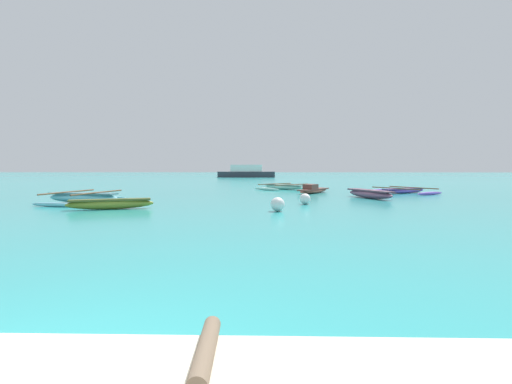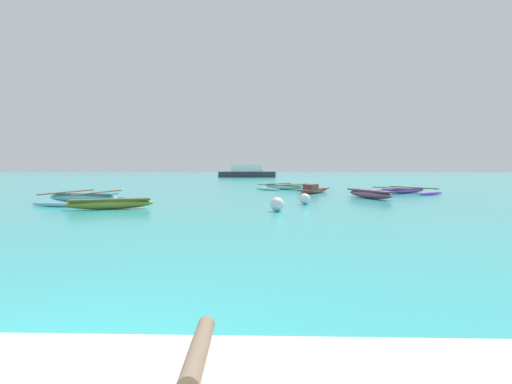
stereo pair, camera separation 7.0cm
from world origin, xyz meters
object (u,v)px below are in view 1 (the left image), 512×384
(driftwood_0, at_px, (206,350))
(mooring_buoy_0, at_px, (305,199))
(moored_boat_3, at_px, (110,203))
(moored_boat_1, at_px, (313,190))
(mooring_buoy_1, at_px, (278,204))
(moored_boat_2, at_px, (283,187))
(moored_boat_5, at_px, (370,194))
(distant_ferry, at_px, (246,172))
(moored_boat_4, at_px, (83,198))
(moored_boat_0, at_px, (404,191))

(driftwood_0, bearing_deg, mooring_buoy_0, 81.40)
(moored_boat_3, xyz_separation_m, mooring_buoy_0, (8.13, 2.32, 0.02))
(moored_boat_1, height_order, mooring_buoy_1, moored_boat_1)
(moored_boat_2, height_order, moored_boat_5, moored_boat_5)
(mooring_buoy_1, relative_size, distant_ferry, 0.06)
(mooring_buoy_0, relative_size, mooring_buoy_1, 0.92)
(moored_boat_2, relative_size, moored_boat_4, 1.01)
(moored_boat_2, relative_size, driftwood_0, 4.03)
(moored_boat_4, relative_size, mooring_buoy_1, 8.17)
(mooring_buoy_1, bearing_deg, distant_ferry, 94.27)
(driftwood_0, bearing_deg, moored_boat_4, 117.97)
(moored_boat_2, relative_size, moored_boat_5, 1.25)
(moored_boat_0, height_order, distant_ferry, distant_ferry)
(moored_boat_1, bearing_deg, moored_boat_3, 168.35)
(moored_boat_3, bearing_deg, moored_boat_4, 110.98)
(moored_boat_0, xyz_separation_m, moored_boat_4, (-17.75, -7.40, 0.08))
(moored_boat_1, height_order, moored_boat_4, moored_boat_1)
(moored_boat_2, height_order, distant_ferry, distant_ferry)
(mooring_buoy_1, bearing_deg, moored_boat_1, 76.26)
(moored_boat_0, xyz_separation_m, moored_boat_3, (-15.32, -10.21, 0.06))
(mooring_buoy_0, xyz_separation_m, distant_ferry, (-5.06, 46.80, 0.58))
(moored_boat_3, bearing_deg, moored_boat_1, 27.26)
(moored_boat_1, height_order, driftwood_0, moored_boat_1)
(moored_boat_2, xyz_separation_m, moored_boat_5, (4.39, -8.50, 0.06))
(moored_boat_0, bearing_deg, driftwood_0, -144.11)
(moored_boat_4, bearing_deg, moored_boat_3, -37.79)
(mooring_buoy_0, distance_m, distant_ferry, 47.08)
(moored_boat_1, xyz_separation_m, moored_boat_2, (-1.76, 4.39, -0.02))
(moored_boat_2, xyz_separation_m, mooring_buoy_0, (0.48, -12.21, 0.06))
(moored_boat_5, xyz_separation_m, mooring_buoy_1, (-5.25, -6.61, 0.02))
(mooring_buoy_1, bearing_deg, moored_boat_3, 175.17)
(moored_boat_4, height_order, moored_boat_5, moored_boat_4)
(moored_boat_5, bearing_deg, moored_boat_3, -86.08)
(moored_boat_0, distance_m, moored_boat_4, 19.23)
(mooring_buoy_1, xyz_separation_m, distant_ferry, (-3.71, 49.69, 0.55))
(moored_boat_0, relative_size, moored_boat_2, 1.03)
(moored_boat_3, bearing_deg, mooring_buoy_1, -24.73)
(moored_boat_0, distance_m, moored_boat_2, 8.81)
(moored_boat_5, relative_size, distant_ferry, 0.39)
(moored_boat_1, bearing_deg, distant_ferry, 40.42)
(moored_boat_2, height_order, moored_boat_3, moored_boat_2)
(moored_boat_5, height_order, distant_ferry, distant_ferry)
(moored_boat_3, bearing_deg, driftwood_0, -85.30)
(moored_boat_4, distance_m, mooring_buoy_1, 9.81)
(moored_boat_5, bearing_deg, driftwood_0, -40.93)
(moored_boat_3, distance_m, moored_boat_5, 13.46)
(distant_ferry, bearing_deg, moored_boat_4, -96.76)
(moored_boat_1, xyz_separation_m, mooring_buoy_1, (-2.62, -10.71, 0.06))
(moored_boat_1, bearing_deg, moored_boat_2, 52.99)
(moored_boat_0, bearing_deg, distant_ferry, 75.78)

